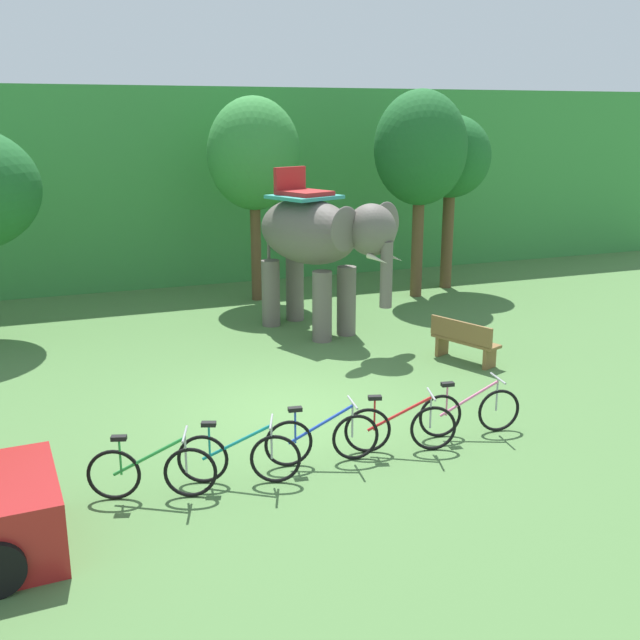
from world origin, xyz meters
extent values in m
plane|color=#4C753D|center=(0.00, 0.00, 0.00)|extent=(80.00, 80.00, 0.00)
cube|color=#3D8E42|center=(0.00, 13.52, 2.86)|extent=(36.00, 6.00, 5.73)
cylinder|color=brown|center=(1.73, 8.13, 1.31)|extent=(0.28, 0.28, 2.62)
ellipsoid|color=#338438|center=(1.73, 8.13, 3.95)|extent=(2.46, 2.46, 2.95)
cylinder|color=brown|center=(6.04, 6.96, 1.35)|extent=(0.32, 0.32, 2.71)
ellipsoid|color=#1E6028|center=(6.04, 6.96, 4.08)|extent=(2.51, 2.51, 3.06)
cylinder|color=brown|center=(7.39, 7.65, 1.38)|extent=(0.33, 0.33, 2.76)
ellipsoid|color=#1E6028|center=(7.39, 7.65, 3.80)|extent=(2.26, 2.26, 2.33)
ellipsoid|color=#665E56|center=(2.01, 4.77, 2.35)|extent=(2.40, 3.21, 1.50)
cylinder|color=#665E56|center=(2.70, 4.09, 0.80)|extent=(0.44, 0.44, 1.60)
cylinder|color=#665E56|center=(1.99, 3.80, 0.80)|extent=(0.44, 0.44, 1.60)
cylinder|color=#665E56|center=(2.02, 5.75, 0.80)|extent=(0.44, 0.44, 1.60)
cylinder|color=#665E56|center=(1.31, 5.46, 0.80)|extent=(0.44, 0.44, 1.60)
ellipsoid|color=#665E56|center=(2.77, 2.92, 2.60)|extent=(1.34, 1.40, 1.10)
ellipsoid|color=#665E56|center=(3.28, 3.30, 2.65)|extent=(0.84, 0.47, 0.96)
ellipsoid|color=#665E56|center=(2.14, 2.83, 2.65)|extent=(0.84, 0.47, 0.96)
cylinder|color=#665E56|center=(2.94, 2.51, 1.70)|extent=(0.26, 0.26, 1.40)
cone|color=beige|center=(3.12, 2.64, 2.05)|extent=(0.32, 0.57, 0.21)
cone|color=beige|center=(2.71, 2.47, 2.05)|extent=(0.32, 0.57, 0.21)
cube|color=teal|center=(1.97, 4.87, 3.13)|extent=(1.72, 1.71, 0.08)
cube|color=#B22323|center=(1.97, 4.87, 3.22)|extent=(1.25, 1.36, 0.10)
cube|color=#B22323|center=(1.78, 5.33, 3.50)|extent=(0.87, 0.43, 0.56)
cylinder|color=#665E56|center=(1.47, 6.09, 1.90)|extent=(0.08, 0.08, 0.90)
torus|color=black|center=(-3.19, -2.05, 0.36)|extent=(0.69, 0.26, 0.71)
torus|color=black|center=(-2.24, -2.35, 0.36)|extent=(0.69, 0.26, 0.71)
cylinder|color=green|center=(-2.74, -2.19, 0.60)|extent=(0.94, 0.33, 0.54)
cylinder|color=green|center=(-3.10, -2.08, 0.61)|extent=(0.03, 0.03, 0.52)
cube|color=black|center=(-3.10, -2.08, 0.88)|extent=(0.22, 0.15, 0.06)
cylinder|color=#9E9EA3|center=(-2.28, -2.33, 0.64)|extent=(0.03, 0.03, 0.55)
cylinder|color=#9E9EA3|center=(-2.28, -2.33, 0.91)|extent=(0.18, 0.51, 0.03)
torus|color=black|center=(-2.00, -2.01, 0.36)|extent=(0.68, 0.30, 0.71)
torus|color=black|center=(-1.06, -2.36, 0.36)|extent=(0.68, 0.30, 0.71)
cylinder|color=teal|center=(-1.55, -2.17, 0.60)|extent=(0.92, 0.38, 0.54)
cylinder|color=teal|center=(-1.90, -2.04, 0.61)|extent=(0.03, 0.03, 0.52)
cube|color=black|center=(-1.90, -2.04, 0.88)|extent=(0.22, 0.16, 0.06)
cylinder|color=#9E9EA3|center=(-1.11, -2.34, 0.64)|extent=(0.03, 0.03, 0.55)
cylinder|color=#9E9EA3|center=(-1.11, -2.34, 0.91)|extent=(0.21, 0.50, 0.03)
torus|color=black|center=(-0.73, -1.94, 0.36)|extent=(0.71, 0.15, 0.71)
torus|color=black|center=(0.26, -2.08, 0.36)|extent=(0.71, 0.15, 0.71)
cylinder|color=blue|center=(-0.26, -2.01, 0.60)|extent=(0.97, 0.18, 0.54)
cylinder|color=blue|center=(-0.63, -1.95, 0.61)|extent=(0.03, 0.03, 0.52)
cube|color=black|center=(-0.63, -1.95, 0.88)|extent=(0.21, 0.13, 0.06)
cylinder|color=#9E9EA3|center=(0.21, -2.07, 0.64)|extent=(0.03, 0.03, 0.55)
cylinder|color=#9E9EA3|center=(0.21, -2.07, 0.91)|extent=(0.10, 0.52, 0.03)
torus|color=black|center=(0.53, -1.92, 0.36)|extent=(0.70, 0.25, 0.71)
torus|color=black|center=(1.49, -2.20, 0.36)|extent=(0.70, 0.25, 0.71)
cylinder|color=red|center=(0.99, -2.05, 0.60)|extent=(0.94, 0.31, 0.54)
cylinder|color=red|center=(0.63, -1.95, 0.61)|extent=(0.03, 0.03, 0.52)
cube|color=black|center=(0.63, -1.95, 0.88)|extent=(0.22, 0.15, 0.06)
cylinder|color=#9E9EA3|center=(1.44, -2.18, 0.64)|extent=(0.03, 0.03, 0.55)
cylinder|color=#9E9EA3|center=(1.44, -2.18, 0.91)|extent=(0.18, 0.51, 0.03)
torus|color=black|center=(1.83, -1.81, 0.36)|extent=(0.71, 0.15, 0.71)
torus|color=black|center=(2.82, -1.95, 0.36)|extent=(0.71, 0.15, 0.71)
cylinder|color=pink|center=(2.30, -1.87, 0.60)|extent=(0.97, 0.18, 0.54)
cylinder|color=pink|center=(1.93, -1.82, 0.61)|extent=(0.03, 0.03, 0.52)
cube|color=black|center=(1.93, -1.82, 0.88)|extent=(0.21, 0.13, 0.06)
cylinder|color=#9E9EA3|center=(2.77, -1.94, 0.64)|extent=(0.03, 0.03, 0.55)
cylinder|color=#9E9EA3|center=(2.77, -1.94, 0.91)|extent=(0.10, 0.52, 0.03)
cube|color=brown|center=(4.22, 1.35, 0.45)|extent=(0.93, 1.54, 0.06)
cube|color=brown|center=(4.05, 1.28, 0.69)|extent=(0.62, 1.41, 0.40)
cube|color=brown|center=(3.99, 1.91, 0.23)|extent=(0.36, 0.21, 0.45)
cube|color=brown|center=(4.44, 0.79, 0.23)|extent=(0.36, 0.21, 0.45)
camera|label=1|loc=(-3.88, -11.47, 4.92)|focal=42.39mm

